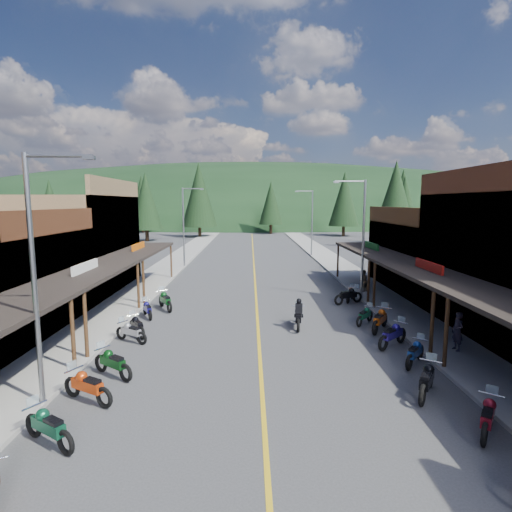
{
  "coord_description": "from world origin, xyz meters",
  "views": [
    {
      "loc": [
        -0.41,
        -18.22,
        6.52
      ],
      "look_at": [
        -0.01,
        8.07,
        3.0
      ],
      "focal_mm": 28.0,
      "sensor_mm": 36.0,
      "label": 1
    }
  ],
  "objects_px": {
    "shop_west_3": "(69,244)",
    "pine_8": "(100,206)",
    "pine_0": "(50,203)",
    "pine_2": "(199,195)",
    "pine_5": "(403,196)",
    "bike_west_7": "(131,331)",
    "streetlight_2": "(361,234)",
    "pedestrian_east_b": "(363,281)",
    "bike_west_6": "(113,361)",
    "bike_west_5": "(87,385)",
    "pine_7": "(114,200)",
    "rider_on_bike": "(298,316)",
    "shop_east_3": "(438,256)",
    "bike_west_10": "(165,299)",
    "pine_3": "(271,203)",
    "pine_4": "(344,199)",
    "bike_west_8": "(137,325)",
    "pedestrian_east_a": "(458,331)",
    "bike_west_4": "(48,425)",
    "bike_east_5": "(427,379)",
    "bike_east_8": "(380,318)",
    "bike_east_9": "(365,315)",
    "pine_1": "(142,199)",
    "pine_6": "(475,203)",
    "streetlight_3": "(311,220)",
    "bike_east_6": "(415,351)",
    "pine_10": "(146,201)",
    "streetlight_1": "(185,223)",
    "pine_9": "(404,204)",
    "bike_east_4": "(488,415)",
    "bike_west_9": "(147,308)",
    "bike_east_10": "(348,295)",
    "streetlight_0": "(38,270)",
    "bike_east_11": "(350,294)"
  },
  "relations": [
    {
      "from": "shop_west_3",
      "to": "pine_8",
      "type": "height_order",
      "value": "pine_8"
    },
    {
      "from": "pine_0",
      "to": "pine_2",
      "type": "relative_size",
      "value": 0.79
    },
    {
      "from": "pine_0",
      "to": "pine_5",
      "type": "height_order",
      "value": "pine_5"
    },
    {
      "from": "bike_west_7",
      "to": "streetlight_2",
      "type": "bearing_deg",
      "value": -26.42
    },
    {
      "from": "pine_0",
      "to": "pedestrian_east_b",
      "type": "height_order",
      "value": "pine_0"
    },
    {
      "from": "pedestrian_east_b",
      "to": "bike_west_6",
      "type": "bearing_deg",
      "value": 1.12
    },
    {
      "from": "bike_west_7",
      "to": "bike_west_5",
      "type": "bearing_deg",
      "value": -145.68
    },
    {
      "from": "pine_7",
      "to": "rider_on_bike",
      "type": "bearing_deg",
      "value": -65.25
    },
    {
      "from": "shop_east_3",
      "to": "bike_west_10",
      "type": "height_order",
      "value": "shop_east_3"
    },
    {
      "from": "pine_3",
      "to": "pine_4",
      "type": "relative_size",
      "value": 0.88
    },
    {
      "from": "pine_0",
      "to": "rider_on_bike",
      "type": "relative_size",
      "value": 4.96
    },
    {
      "from": "bike_west_8",
      "to": "pedestrian_east_b",
      "type": "xyz_separation_m",
      "value": [
        13.74,
        9.12,
        0.38
      ]
    },
    {
      "from": "pedestrian_east_a",
      "to": "bike_west_4",
      "type": "bearing_deg",
      "value": -72.46
    },
    {
      "from": "pine_5",
      "to": "bike_east_5",
      "type": "bearing_deg",
      "value": -110.15
    },
    {
      "from": "pine_7",
      "to": "bike_east_8",
      "type": "xyz_separation_m",
      "value": [
        38.23,
        -74.56,
        -6.58
      ]
    },
    {
      "from": "bike_west_4",
      "to": "pine_8",
      "type": "bearing_deg",
      "value": 51.63
    },
    {
      "from": "pine_5",
      "to": "bike_east_9",
      "type": "xyz_separation_m",
      "value": [
        -28.22,
        -69.41,
        -7.46
      ]
    },
    {
      "from": "pine_1",
      "to": "pine_6",
      "type": "height_order",
      "value": "pine_1"
    },
    {
      "from": "streetlight_3",
      "to": "pine_1",
      "type": "distance_m",
      "value": 50.65
    },
    {
      "from": "bike_west_4",
      "to": "bike_east_6",
      "type": "height_order",
      "value": "bike_west_4"
    },
    {
      "from": "streetlight_2",
      "to": "bike_east_8",
      "type": "height_order",
      "value": "streetlight_2"
    },
    {
      "from": "pine_8",
      "to": "pine_10",
      "type": "relative_size",
      "value": 0.86
    },
    {
      "from": "streetlight_1",
      "to": "streetlight_2",
      "type": "xyz_separation_m",
      "value": [
        13.9,
        -14.0,
        0.0
      ]
    },
    {
      "from": "pine_9",
      "to": "bike_east_4",
      "type": "distance_m",
      "value": 55.94
    },
    {
      "from": "streetlight_1",
      "to": "bike_west_9",
      "type": "distance_m",
      "value": 18.41
    },
    {
      "from": "pine_5",
      "to": "bike_east_4",
      "type": "height_order",
      "value": "pine_5"
    },
    {
      "from": "pine_0",
      "to": "pine_1",
      "type": "relative_size",
      "value": 0.88
    },
    {
      "from": "streetlight_1",
      "to": "pine_0",
      "type": "bearing_deg",
      "value": 129.56
    },
    {
      "from": "pine_5",
      "to": "bike_west_4",
      "type": "height_order",
      "value": "pine_5"
    },
    {
      "from": "bike_west_8",
      "to": "streetlight_2",
      "type": "bearing_deg",
      "value": -5.77
    },
    {
      "from": "shop_east_3",
      "to": "bike_east_8",
      "type": "relative_size",
      "value": 4.76
    },
    {
      "from": "bike_west_6",
      "to": "pedestrian_east_a",
      "type": "relative_size",
      "value": 1.25
    },
    {
      "from": "pine_2",
      "to": "bike_west_9",
      "type": "xyz_separation_m",
      "value": [
        3.72,
        -53.98,
        -7.46
      ]
    },
    {
      "from": "bike_east_9",
      "to": "pine_1",
      "type": "bearing_deg",
      "value": 154.31
    },
    {
      "from": "pine_3",
      "to": "pine_6",
      "type": "bearing_deg",
      "value": -2.73
    },
    {
      "from": "bike_east_8",
      "to": "pine_6",
      "type": "bearing_deg",
      "value": 91.73
    },
    {
      "from": "streetlight_2",
      "to": "pine_1",
      "type": "bearing_deg",
      "value": 116.53
    },
    {
      "from": "streetlight_3",
      "to": "pedestrian_east_b",
      "type": "xyz_separation_m",
      "value": [
        0.81,
        -20.04,
        -3.52
      ]
    },
    {
      "from": "pine_4",
      "to": "streetlight_3",
      "type": "bearing_deg",
      "value": -110.22
    },
    {
      "from": "pedestrian_east_b",
      "to": "pine_9",
      "type": "bearing_deg",
      "value": -159.72
    },
    {
      "from": "pine_9",
      "to": "rider_on_bike",
      "type": "height_order",
      "value": "pine_9"
    },
    {
      "from": "pine_6",
      "to": "pedestrian_east_a",
      "type": "height_order",
      "value": "pine_6"
    },
    {
      "from": "bike_east_10",
      "to": "pedestrian_east_b",
      "type": "bearing_deg",
      "value": 122.65
    },
    {
      "from": "shop_east_3",
      "to": "pine_2",
      "type": "distance_m",
      "value": 52.68
    },
    {
      "from": "streetlight_0",
      "to": "pine_10",
      "type": "height_order",
      "value": "pine_10"
    },
    {
      "from": "streetlight_1",
      "to": "bike_west_8",
      "type": "relative_size",
      "value": 4.09
    },
    {
      "from": "shop_east_3",
      "to": "pine_6",
      "type": "relative_size",
      "value": 0.99
    },
    {
      "from": "pine_4",
      "to": "bike_east_11",
      "type": "relative_size",
      "value": 6.72
    },
    {
      "from": "streetlight_2",
      "to": "pine_2",
      "type": "height_order",
      "value": "pine_2"
    },
    {
      "from": "streetlight_1",
      "to": "bike_west_5",
      "type": "height_order",
      "value": "streetlight_1"
    }
  ]
}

